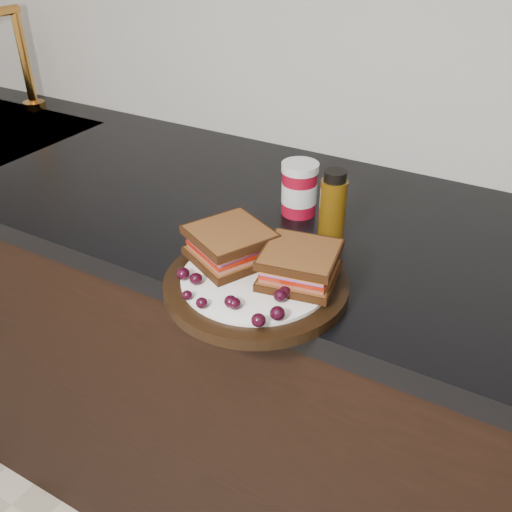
{
  "coord_description": "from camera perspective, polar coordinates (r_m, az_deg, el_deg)",
  "views": [
    {
      "loc": [
        0.27,
        0.84,
        1.41
      ],
      "look_at": [
        -0.08,
        1.45,
        0.96
      ],
      "focal_mm": 40.0,
      "sensor_mm": 36.0,
      "label": 1
    }
  ],
  "objects": [
    {
      "name": "sandwich_left",
      "position": [
        0.88,
        -2.62,
        1.14
      ],
      "size": [
        0.15,
        0.15,
        0.05
      ],
      "primitive_type": null,
      "rotation": [
        0.0,
        0.0,
        -0.45
      ],
      "color": "brown",
      "rests_on": "plate"
    },
    {
      "name": "grape_16",
      "position": [
        0.91,
        -1.25,
        0.8
      ],
      "size": [
        0.02,
        0.02,
        0.01
      ],
      "primitive_type": "ellipsoid",
      "color": "black",
      "rests_on": "plate"
    },
    {
      "name": "oil_bottle",
      "position": [
        0.98,
        7.69,
        5.0
      ],
      "size": [
        0.05,
        0.05,
        0.13
      ],
      "primitive_type": "cylinder",
      "rotation": [
        0.0,
        0.0,
        -0.15
      ],
      "color": "#4D3207",
      "rests_on": "countertop"
    },
    {
      "name": "grape_1",
      "position": [
        0.84,
        -6.03,
        -2.28
      ],
      "size": [
        0.02,
        0.02,
        0.02
      ],
      "primitive_type": "ellipsoid",
      "color": "black",
      "rests_on": "plate"
    },
    {
      "name": "grape_13",
      "position": [
        0.91,
        -2.21,
        0.75
      ],
      "size": [
        0.02,
        0.02,
        0.02
      ],
      "primitive_type": "ellipsoid",
      "color": "black",
      "rests_on": "plate"
    },
    {
      "name": "grape_12",
      "position": [
        0.86,
        4.8,
        -1.4
      ],
      "size": [
        0.02,
        0.02,
        0.02
      ],
      "primitive_type": "ellipsoid",
      "color": "black",
      "rests_on": "plate"
    },
    {
      "name": "grape_10",
      "position": [
        0.84,
        6.03,
        -2.42
      ],
      "size": [
        0.02,
        0.02,
        0.02
      ],
      "primitive_type": "ellipsoid",
      "color": "black",
      "rests_on": "plate"
    },
    {
      "name": "grape_5",
      "position": [
        0.79,
        -2.17,
        -4.76
      ],
      "size": [
        0.02,
        0.02,
        0.02
      ],
      "primitive_type": "ellipsoid",
      "color": "black",
      "rests_on": "plate"
    },
    {
      "name": "grape_6",
      "position": [
        0.76,
        0.24,
        -6.43
      ],
      "size": [
        0.02,
        0.02,
        0.02
      ],
      "primitive_type": "ellipsoid",
      "color": "black",
      "rests_on": "plate"
    },
    {
      "name": "grape_3",
      "position": [
        0.79,
        -5.45,
        -4.69
      ],
      "size": [
        0.02,
        0.02,
        0.02
      ],
      "primitive_type": "ellipsoid",
      "color": "black",
      "rests_on": "plate"
    },
    {
      "name": "grape_18",
      "position": [
        0.89,
        -4.99,
        0.21
      ],
      "size": [
        0.02,
        0.02,
        0.02
      ],
      "primitive_type": "ellipsoid",
      "color": "black",
      "rests_on": "plate"
    },
    {
      "name": "grape_7",
      "position": [
        0.77,
        2.15,
        -5.74
      ],
      "size": [
        0.02,
        0.02,
        0.02
      ],
      "primitive_type": "ellipsoid",
      "color": "black",
      "rests_on": "plate"
    },
    {
      "name": "grape_11",
      "position": [
        0.85,
        3.66,
        -1.62
      ],
      "size": [
        0.02,
        0.02,
        0.02
      ],
      "primitive_type": "ellipsoid",
      "color": "black",
      "rests_on": "plate"
    },
    {
      "name": "grape_2",
      "position": [
        0.81,
        -6.9,
        -3.9
      ],
      "size": [
        0.01,
        0.01,
        0.01
      ],
      "primitive_type": "ellipsoid",
      "color": "black",
      "rests_on": "plate"
    },
    {
      "name": "condiment_jar",
      "position": [
        1.06,
        4.35,
        6.72
      ],
      "size": [
        0.09,
        0.09,
        0.1
      ],
      "primitive_type": "cylinder",
      "rotation": [
        0.0,
        0.0,
        -0.3
      ],
      "color": "maroon",
      "rests_on": "countertop"
    },
    {
      "name": "grape_8",
      "position": [
        0.8,
        2.44,
        -3.96
      ],
      "size": [
        0.02,
        0.02,
        0.02
      ],
      "primitive_type": "ellipsoid",
      "color": "black",
      "rests_on": "plate"
    },
    {
      "name": "sandwich_right",
      "position": [
        0.84,
        4.39,
        -0.9
      ],
      "size": [
        0.13,
        0.13,
        0.05
      ],
      "primitive_type": null,
      "rotation": [
        0.0,
        0.0,
        0.19
      ],
      "color": "brown",
      "rests_on": "plate"
    },
    {
      "name": "faucet",
      "position": [
        1.73,
        -22.17,
        17.91
      ],
      "size": [
        0.06,
        0.22,
        0.28
      ],
      "primitive_type": null,
      "color": "#C78231",
      "rests_on": "countertop"
    },
    {
      "name": "grape_17",
      "position": [
        0.91,
        -3.06,
        0.71
      ],
      "size": [
        0.02,
        0.02,
        0.02
      ],
      "primitive_type": "ellipsoid",
      "color": "black",
      "rests_on": "plate"
    },
    {
      "name": "grape_15",
      "position": [
        0.88,
        -3.26,
        -0.42
      ],
      "size": [
        0.02,
        0.02,
        0.02
      ],
      "primitive_type": "ellipsoid",
      "color": "black",
      "rests_on": "plate"
    },
    {
      "name": "countertop",
      "position": [
        1.04,
        10.42,
        1.41
      ],
      "size": [
        3.98,
        0.6,
        0.04
      ],
      "primitive_type": "cube",
      "color": "black",
      "rests_on": "base_cabinets"
    },
    {
      "name": "grape_14",
      "position": [
        0.9,
        -4.39,
        0.59
      ],
      "size": [
        0.02,
        0.02,
        0.02
      ],
      "primitive_type": "ellipsoid",
      "color": "black",
      "rests_on": "plate"
    },
    {
      "name": "grape_4",
      "position": [
        0.79,
        -2.55,
        -4.56
      ],
      "size": [
        0.02,
        0.02,
        0.02
      ],
      "primitive_type": "ellipsoid",
      "color": "black",
      "rests_on": "plate"
    },
    {
      "name": "grape_0",
      "position": [
        0.85,
        -7.32,
        -1.76
      ],
      "size": [
        0.02,
        0.02,
        0.02
      ],
      "primitive_type": "ellipsoid",
      "color": "black",
      "rests_on": "plate"
    },
    {
      "name": "grape_9",
      "position": [
        0.81,
        2.9,
        -3.61
      ],
      "size": [
        0.02,
        0.02,
        0.02
      ],
      "primitive_type": "ellipsoid",
      "color": "black",
      "rests_on": "plate"
    },
    {
      "name": "base_cabinets",
      "position": [
        1.33,
        8.47,
        -15.47
      ],
      "size": [
        3.96,
        0.58,
        0.86
      ],
      "primitive_type": "cube",
      "color": "black",
      "rests_on": "ground_plane"
    },
    {
      "name": "plate",
      "position": [
        0.86,
        0.0,
        -2.86
      ],
      "size": [
        0.28,
        0.28,
        0.02
      ],
      "primitive_type": "cylinder",
      "color": "black",
      "rests_on": "countertop"
    }
  ]
}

